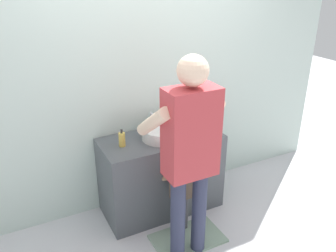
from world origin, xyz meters
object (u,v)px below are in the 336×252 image
(toothbrush_cup, at_px, (188,123))
(child_toddler, at_px, (181,187))
(adult_parent, at_px, (189,145))
(soap_bottle, at_px, (122,139))

(toothbrush_cup, xyz_separation_m, child_toddler, (-0.34, -0.48, -0.37))
(child_toddler, xyz_separation_m, adult_parent, (-0.08, -0.27, 0.56))
(toothbrush_cup, relative_size, soap_bottle, 1.25)
(toothbrush_cup, height_order, adult_parent, adult_parent)
(child_toddler, relative_size, adult_parent, 0.47)
(soap_bottle, distance_m, adult_parent, 0.76)
(soap_bottle, bearing_deg, child_toddler, -46.06)
(toothbrush_cup, xyz_separation_m, soap_bottle, (-0.73, -0.08, 0.01))
(toothbrush_cup, distance_m, child_toddler, 0.69)
(child_toddler, bearing_deg, adult_parent, -107.01)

